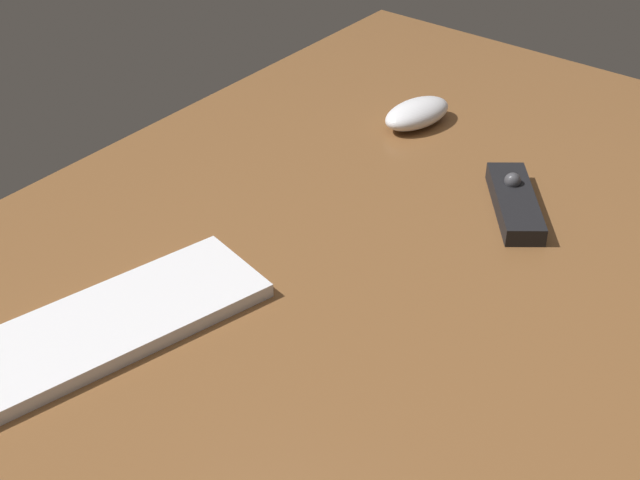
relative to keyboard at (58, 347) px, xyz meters
The scene contains 4 objects.
desk 32.03cm from the keyboard, 23.32° to the right, with size 140.00×84.00×2.00cm, color brown.
keyboard is the anchor object (origin of this frame).
computer_mouse 64.20cm from the keyboard, ahead, with size 11.49×6.11×3.64cm, color silver.
media_remote 57.37cm from the keyboard, 24.21° to the right, with size 15.66×13.62×3.73cm.
Camera 1 is at (-67.37, -50.55, 63.76)cm, focal length 50.91 mm.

